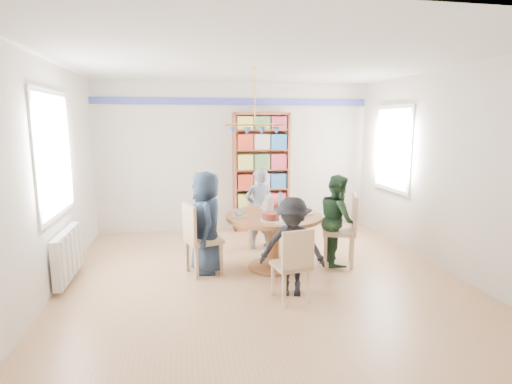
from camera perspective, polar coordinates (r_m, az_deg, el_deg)
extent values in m
plane|color=tan|center=(5.31, 0.80, -11.99)|extent=(5.00, 5.00, 0.00)
plane|color=white|center=(4.98, 0.88, 18.24)|extent=(5.00, 5.00, 0.00)
plane|color=beige|center=(7.42, -2.95, 5.03)|extent=(5.00, 0.00, 5.00)
plane|color=beige|center=(2.60, 11.70, -4.30)|extent=(5.00, 0.00, 5.00)
plane|color=beige|center=(5.11, -27.88, 1.68)|extent=(0.00, 5.00, 5.00)
plane|color=beige|center=(5.97, 25.10, 2.93)|extent=(0.00, 5.00, 5.00)
cube|color=#373F97|center=(7.38, -3.00, 12.78)|extent=(5.00, 0.02, 0.12)
cube|color=white|center=(5.36, -27.00, 4.79)|extent=(0.03, 1.32, 1.52)
cube|color=white|center=(5.36, -26.79, 4.80)|extent=(0.01, 1.20, 1.40)
cube|color=white|center=(7.04, 18.99, 5.88)|extent=(0.03, 1.12, 1.42)
cube|color=white|center=(7.03, 18.85, 5.89)|extent=(0.01, 1.00, 1.30)
cylinder|color=gold|center=(5.43, -0.20, 13.57)|extent=(0.01, 0.01, 0.75)
cylinder|color=gold|center=(5.41, -0.19, 9.61)|extent=(0.80, 0.02, 0.02)
cone|color=#4263B9|center=(5.37, -3.38, 8.73)|extent=(0.11, 0.11, 0.10)
cone|color=#4263B9|center=(5.40, -1.25, 8.75)|extent=(0.11, 0.11, 0.10)
cone|color=#4263B9|center=(5.43, 0.86, 8.76)|extent=(0.11, 0.11, 0.10)
cone|color=#4263B9|center=(5.48, 2.93, 8.76)|extent=(0.11, 0.11, 0.10)
cube|color=silver|center=(5.57, -25.34, -8.06)|extent=(0.10, 1.00, 0.60)
cube|color=silver|center=(5.19, -25.81, -9.40)|extent=(0.02, 0.06, 0.56)
cube|color=silver|center=(5.37, -25.25, -8.71)|extent=(0.02, 0.06, 0.56)
cube|color=silver|center=(5.56, -24.73, -8.07)|extent=(0.02, 0.06, 0.56)
cube|color=silver|center=(5.74, -24.25, -7.46)|extent=(0.02, 0.06, 0.56)
cube|color=silver|center=(5.93, -23.80, -6.90)|extent=(0.02, 0.06, 0.56)
cylinder|color=#956130|center=(5.40, 2.57, -3.53)|extent=(1.30, 1.30, 0.05)
cylinder|color=#956130|center=(5.50, 2.54, -7.33)|extent=(0.16, 0.16, 0.70)
cylinder|color=#956130|center=(5.61, 2.51, -10.55)|extent=(0.70, 0.70, 0.04)
cube|color=tan|center=(5.32, -7.49, -6.87)|extent=(0.53, 0.53, 0.05)
cube|color=tan|center=(5.19, -9.51, -4.48)|extent=(0.17, 0.41, 0.50)
cube|color=tan|center=(5.31, -5.01, -9.54)|extent=(0.05, 0.05, 0.43)
cube|color=tan|center=(5.60, -6.47, -8.50)|extent=(0.05, 0.05, 0.43)
cube|color=tan|center=(5.19, -8.49, -10.08)|extent=(0.05, 0.05, 0.43)
cube|color=tan|center=(5.49, -9.78, -8.98)|extent=(0.05, 0.05, 0.43)
cube|color=tan|center=(5.72, 11.78, -5.52)|extent=(0.57, 0.57, 0.05)
cube|color=tan|center=(5.67, 13.91, -2.99)|extent=(0.20, 0.43, 0.53)
cube|color=tan|center=(5.96, 9.91, -7.33)|extent=(0.05, 0.05, 0.46)
cube|color=tan|center=(5.62, 9.89, -8.41)|extent=(0.05, 0.05, 0.46)
cube|color=tan|center=(5.97, 13.39, -7.42)|extent=(0.05, 0.05, 0.46)
cube|color=tan|center=(5.63, 13.60, -8.50)|extent=(0.05, 0.05, 0.46)
cube|color=tan|center=(6.38, 0.53, -4.37)|extent=(0.41, 0.41, 0.04)
cube|color=tan|center=(6.49, 0.39, -2.08)|extent=(0.38, 0.07, 0.45)
cube|color=tan|center=(6.28, -0.75, -6.62)|extent=(0.04, 0.04, 0.39)
cube|color=tan|center=(6.30, 2.04, -6.55)|extent=(0.04, 0.04, 0.39)
cube|color=tan|center=(6.57, -0.93, -5.86)|extent=(0.04, 0.04, 0.39)
cube|color=tan|center=(6.60, 1.73, -5.80)|extent=(0.04, 0.04, 0.39)
cube|color=tan|center=(4.56, 5.01, -10.39)|extent=(0.43, 0.43, 0.04)
cube|color=tan|center=(4.34, 6.02, -8.34)|extent=(0.37, 0.10, 0.45)
cube|color=tan|center=(4.82, 5.85, -11.91)|extent=(0.04, 0.04, 0.38)
cube|color=tan|center=(4.70, 2.46, -12.43)|extent=(0.04, 0.04, 0.38)
cube|color=tan|center=(4.57, 7.57, -13.19)|extent=(0.04, 0.04, 0.38)
cube|color=tan|center=(4.45, 4.02, -13.81)|extent=(0.04, 0.04, 0.38)
imported|color=#162031|center=(5.32, -7.13, -4.33)|extent=(0.47, 0.68, 1.36)
imported|color=black|center=(5.72, 11.57, -3.88)|extent=(0.55, 0.67, 1.27)
imported|color=gray|center=(6.30, 0.45, -2.37)|extent=(0.52, 0.39, 1.28)
imported|color=black|center=(4.62, 5.21, -7.80)|extent=(0.84, 0.64, 1.15)
cube|color=brown|center=(7.28, -3.09, 2.79)|extent=(0.04, 0.31, 2.16)
cube|color=brown|center=(7.47, 4.44, 2.95)|extent=(0.04, 0.31, 2.16)
cube|color=brown|center=(7.31, 0.74, 11.13)|extent=(1.03, 0.31, 0.04)
cube|color=brown|center=(7.56, 0.70, -5.02)|extent=(1.03, 0.31, 0.06)
cube|color=brown|center=(7.50, 0.51, 3.01)|extent=(1.03, 0.02, 2.16)
cube|color=brown|center=(7.47, 0.71, -2.21)|extent=(0.96, 0.29, 0.03)
cube|color=brown|center=(7.41, 0.72, 0.51)|extent=(0.96, 0.29, 0.03)
cube|color=brown|center=(7.36, 0.72, 3.27)|extent=(0.96, 0.29, 0.03)
cube|color=brown|center=(7.32, 0.73, 6.07)|extent=(0.96, 0.29, 0.03)
cube|color=brown|center=(7.31, 0.74, 8.88)|extent=(0.96, 0.29, 0.03)
cube|color=#9F2818|center=(7.45, -1.59, -3.95)|extent=(0.28, 0.23, 0.27)
cube|color=beige|center=(7.50, 0.74, -3.85)|extent=(0.28, 0.23, 0.27)
cube|color=#265A8B|center=(7.57, 3.03, -3.74)|extent=(0.28, 0.23, 0.27)
cube|color=#C3C54E|center=(7.37, -1.61, -1.22)|extent=(0.28, 0.23, 0.27)
cube|color=#456839|center=(7.42, 0.74, -1.14)|extent=(0.28, 0.23, 0.27)
cube|color=#99293B|center=(7.49, 3.06, -1.05)|extent=(0.28, 0.23, 0.27)
cube|color=#9F2818|center=(7.31, -1.62, 1.55)|extent=(0.28, 0.23, 0.27)
cube|color=beige|center=(7.36, 0.75, 1.61)|extent=(0.28, 0.23, 0.27)
cube|color=#265A8B|center=(7.43, 3.08, 1.67)|extent=(0.28, 0.23, 0.27)
cube|color=#C3C54E|center=(7.27, -1.63, 4.35)|extent=(0.28, 0.23, 0.27)
cube|color=#456839|center=(7.32, 0.76, 4.39)|extent=(0.28, 0.23, 0.27)
cube|color=#99293B|center=(7.39, 3.11, 4.43)|extent=(0.28, 0.23, 0.27)
cube|color=#9F2818|center=(7.24, -1.65, 7.18)|extent=(0.28, 0.23, 0.27)
cube|color=beige|center=(7.29, 0.76, 7.20)|extent=(0.28, 0.23, 0.27)
cube|color=#265A8B|center=(7.36, 3.13, 7.21)|extent=(0.28, 0.23, 0.27)
cube|color=#C3C54E|center=(7.23, -1.66, 9.85)|extent=(0.28, 0.23, 0.22)
cube|color=#456839|center=(7.29, 0.77, 9.85)|extent=(0.28, 0.23, 0.22)
cube|color=#99293B|center=(7.35, 3.16, 9.84)|extent=(0.28, 0.23, 0.22)
cylinder|color=white|center=(5.43, 1.89, -1.91)|extent=(0.12, 0.12, 0.23)
sphere|color=white|center=(5.41, 1.90, -0.70)|extent=(0.09, 0.09, 0.09)
cylinder|color=silver|center=(5.50, 3.49, -1.56)|extent=(0.07, 0.07, 0.27)
cylinder|color=#4263B9|center=(5.48, 3.50, -0.07)|extent=(0.03, 0.03, 0.03)
cylinder|color=white|center=(5.66, 2.43, -2.57)|extent=(0.29, 0.29, 0.01)
cylinder|color=maroon|center=(5.65, 2.43, -2.08)|extent=(0.23, 0.23, 0.09)
cylinder|color=white|center=(5.10, 2.24, -3.98)|extent=(0.29, 0.29, 0.01)
cylinder|color=maroon|center=(5.08, 2.24, -3.44)|extent=(0.23, 0.23, 0.09)
cylinder|color=white|center=(5.31, -2.35, -3.42)|extent=(0.19, 0.19, 0.01)
imported|color=white|center=(5.30, -2.35, -2.98)|extent=(0.12, 0.12, 0.09)
cylinder|color=white|center=(5.51, 7.30, -2.99)|extent=(0.19, 0.19, 0.01)
imported|color=white|center=(5.51, 7.31, -2.59)|extent=(0.10, 0.10, 0.09)
cylinder|color=white|center=(5.84, 1.54, -2.20)|extent=(0.19, 0.19, 0.01)
imported|color=white|center=(5.83, 1.54, -1.79)|extent=(0.12, 0.12, 0.09)
cylinder|color=white|center=(4.95, 3.78, -4.42)|extent=(0.19, 0.19, 0.01)
imported|color=white|center=(4.94, 3.79, -3.96)|extent=(0.10, 0.10, 0.09)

